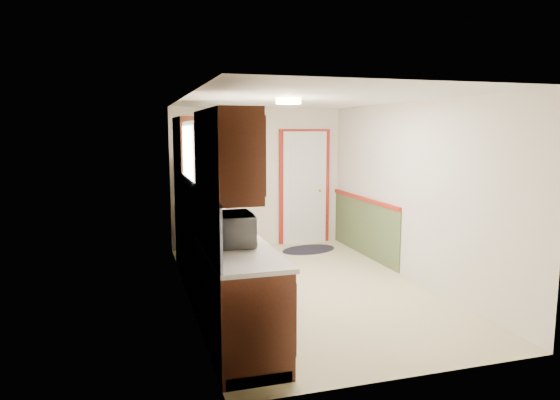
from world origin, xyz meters
TOP-DOWN VIEW (x-y plane):
  - room_shell at (0.00, 0.00)m, footprint 3.20×5.20m
  - kitchen_run at (-1.24, -0.29)m, footprint 0.63×4.00m
  - back_wall_trim at (0.99, 2.21)m, footprint 1.12×2.30m
  - ceiling_fixture at (-0.30, -0.20)m, footprint 0.30×0.30m
  - microwave at (-1.20, -1.31)m, footprint 0.31×0.55m
  - refrigerator at (-0.93, 1.91)m, footprint 0.75×0.73m
  - rug at (0.74, 1.90)m, footprint 1.12×0.88m
  - cooktop at (-1.19, 1.22)m, footprint 0.54×0.65m

SIDE VIEW (x-z plane):
  - rug at x=0.74m, z-range 0.00..0.01m
  - kitchen_run at x=-1.24m, z-range -0.29..1.91m
  - refrigerator at x=-0.93m, z-range 0.00..1.65m
  - back_wall_trim at x=0.99m, z-range -0.15..1.93m
  - cooktop at x=-1.19m, z-range 0.94..0.96m
  - microwave at x=-1.20m, z-range 0.94..1.31m
  - room_shell at x=0.00m, z-range -0.06..2.46m
  - ceiling_fixture at x=-0.30m, z-range 2.33..2.39m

